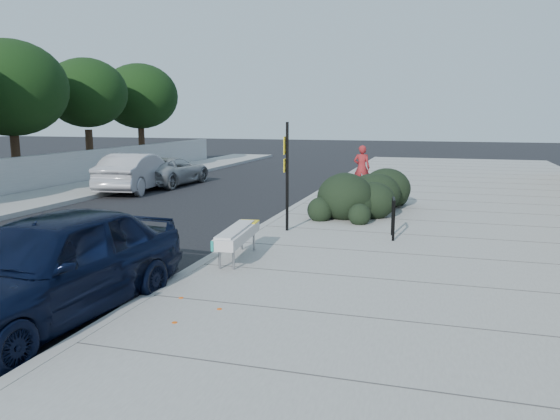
% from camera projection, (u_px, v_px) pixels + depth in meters
% --- Properties ---
extents(ground, '(120.00, 120.00, 0.00)m').
position_uv_depth(ground, '(200.00, 271.00, 10.96)').
color(ground, black).
rests_on(ground, ground).
extents(sidewalk_near, '(11.20, 50.00, 0.15)m').
position_uv_depth(sidewalk_near, '(480.00, 234.00, 14.09)').
color(sidewalk_near, gray).
rests_on(sidewalk_near, ground).
extents(sidewalk_far, '(3.00, 50.00, 0.15)m').
position_uv_depth(sidewalk_far, '(4.00, 206.00, 18.34)').
color(sidewalk_far, gray).
rests_on(sidewalk_far, ground).
extents(curb_near, '(0.22, 50.00, 0.17)m').
position_uv_depth(curb_near, '(273.00, 221.00, 15.67)').
color(curb_near, '#9E9E99').
rests_on(curb_near, ground).
extents(curb_far, '(0.22, 50.00, 0.17)m').
position_uv_depth(curb_far, '(41.00, 208.00, 17.92)').
color(curb_far, '#9E9E99').
rests_on(curb_far, ground).
extents(tree_far_d, '(4.60, 4.60, 6.16)m').
position_uv_depth(tree_far_d, '(10.00, 88.00, 22.26)').
color(tree_far_d, '#332114').
rests_on(tree_far_d, ground).
extents(tree_far_e, '(4.00, 4.00, 5.90)m').
position_uv_depth(tree_far_e, '(86.00, 93.00, 26.99)').
color(tree_far_e, '#332114').
rests_on(tree_far_e, ground).
extents(tree_far_f, '(4.40, 4.40, 6.07)m').
position_uv_depth(tree_far_f, '(140.00, 96.00, 31.71)').
color(tree_far_f, '#332114').
rests_on(tree_far_f, ground).
extents(bench, '(0.61, 2.15, 0.63)m').
position_uv_depth(bench, '(238.00, 235.00, 11.24)').
color(bench, gray).
rests_on(bench, sidewalk_near).
extents(bike_rack, '(0.14, 0.67, 0.98)m').
position_uv_depth(bike_rack, '(393.00, 214.00, 13.16)').
color(bike_rack, black).
rests_on(bike_rack, sidewalk_near).
extents(sign_post, '(0.11, 0.32, 2.78)m').
position_uv_depth(sign_post, '(287.00, 170.00, 13.86)').
color(sign_post, black).
rests_on(sign_post, sidewalk_near).
extents(hedge, '(3.33, 4.63, 1.57)m').
position_uv_depth(hedge, '(363.00, 186.00, 16.78)').
color(hedge, black).
rests_on(hedge, sidewalk_near).
extents(sedan_navy, '(2.34, 5.09, 1.69)m').
position_uv_depth(sedan_navy, '(51.00, 266.00, 8.23)').
color(sedan_navy, black).
rests_on(sedan_navy, ground).
extents(wagon_silver, '(2.21, 4.93, 1.57)m').
position_uv_depth(wagon_silver, '(137.00, 172.00, 22.51)').
color(wagon_silver, '#AEAEB3').
rests_on(wagon_silver, ground).
extents(suv_silver, '(2.27, 4.61, 1.26)m').
position_uv_depth(suv_silver, '(170.00, 171.00, 24.55)').
color(suv_silver, '#979A9C').
rests_on(suv_silver, ground).
extents(pedestrian, '(0.68, 0.47, 1.78)m').
position_uv_depth(pedestrian, '(362.00, 168.00, 21.75)').
color(pedestrian, maroon).
rests_on(pedestrian, sidewalk_near).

